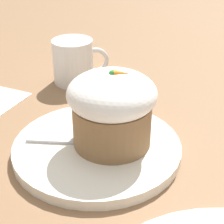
{
  "coord_description": "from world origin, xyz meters",
  "views": [
    {
      "loc": [
        -0.03,
        -0.39,
        0.28
      ],
      "look_at": [
        0.02,
        -0.0,
        0.06
      ],
      "focal_mm": 60.0,
      "sensor_mm": 36.0,
      "label": 1
    }
  ],
  "objects": [
    {
      "name": "ground_plane",
      "position": [
        0.0,
        0.0,
        0.0
      ],
      "size": [
        4.0,
        4.0,
        0.0
      ],
      "primitive_type": "plane",
      "color": "#846042"
    },
    {
      "name": "dessert_plate",
      "position": [
        0.0,
        0.0,
        0.01
      ],
      "size": [
        0.21,
        0.21,
        0.01
      ],
      "color": "white",
      "rests_on": "ground_plane"
    },
    {
      "name": "carrot_cake",
      "position": [
        0.02,
        -0.0,
        0.06
      ],
      "size": [
        0.11,
        0.11,
        0.1
      ],
      "color": "olive",
      "rests_on": "dessert_plate"
    },
    {
      "name": "spoon",
      "position": [
        0.0,
        -0.0,
        0.02
      ],
      "size": [
        0.13,
        0.05,
        0.01
      ],
      "color": "silver",
      "rests_on": "dessert_plate"
    },
    {
      "name": "coffee_cup",
      "position": [
        -0.02,
        0.22,
        0.04
      ],
      "size": [
        0.1,
        0.07,
        0.08
      ],
      "color": "white",
      "rests_on": "ground_plane"
    }
  ]
}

